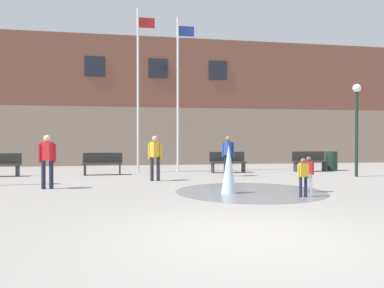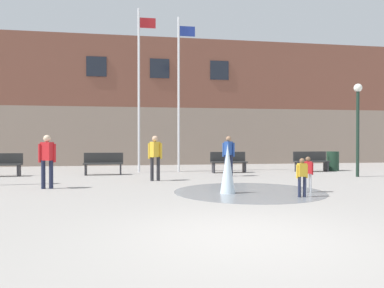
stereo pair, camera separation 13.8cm
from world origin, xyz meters
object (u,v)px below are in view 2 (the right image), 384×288
park_bench_near_trashcan (311,161)px  adult_near_bench (47,157)px  adult_in_red (155,154)px  park_bench_under_right_flagpole (229,162)px  park_bench_left_of_flagpoles (103,163)px  lamp_post_right_lane (358,115)px  child_with_pink_shirt (302,174)px  trash_can (333,161)px  flagpole_right (179,89)px  flagpole_left (140,85)px  teen_by_trashcan (229,153)px  child_running (308,171)px  park_bench_far_left (1,164)px

park_bench_near_trashcan → adult_near_bench: bearing=-157.9°
adult_in_red → park_bench_under_right_flagpole: bearing=-1.9°
park_bench_under_right_flagpole → park_bench_left_of_flagpoles: bearing=-178.4°
park_bench_under_right_flagpole → lamp_post_right_lane: 5.55m
child_with_pink_shirt → park_bench_under_right_flagpole: bearing=-93.6°
park_bench_left_of_flagpoles → adult_near_bench: (-1.33, -4.24, 0.45)m
trash_can → flagpole_right: bearing=174.5°
lamp_post_right_lane → adult_near_bench: bearing=-171.1°
flagpole_left → trash_can: flagpole_left is taller
park_bench_left_of_flagpoles → trash_can: park_bench_left_of_flagpoles is taller
adult_in_red → flagpole_left: size_ratio=0.22×
adult_near_bench → flagpole_left: 6.64m
teen_by_trashcan → park_bench_left_of_flagpoles: bearing=121.3°
child_with_pink_shirt → child_running: bearing=-128.8°
adult_near_bench → trash_can: bearing=-127.3°
adult_near_bench → park_bench_under_right_flagpole: bearing=-115.2°
park_bench_left_of_flagpoles → lamp_post_right_lane: size_ratio=0.44×
park_bench_near_trashcan → teen_by_trashcan: teen_by_trashcan is taller
park_bench_near_trashcan → adult_near_bench: (-10.54, -4.28, 0.45)m
park_bench_left_of_flagpoles → lamp_post_right_lane: 10.36m
flagpole_left → flagpole_right: (1.79, 0.00, -0.15)m
adult_in_red → teen_by_trashcan: same height
flagpole_left → lamp_post_right_lane: size_ratio=2.00×
park_bench_under_right_flagpole → flagpole_left: 5.22m
adult_near_bench → trash_can: adult_near_bench is taller
park_bench_left_of_flagpoles → teen_by_trashcan: teen_by_trashcan is taller
flagpole_left → park_bench_under_right_flagpole: bearing=-12.2°
park_bench_under_right_flagpole → teen_by_trashcan: bearing=-105.0°
child_running → flagpole_left: size_ratio=0.14×
adult_near_bench → child_with_pink_shirt: bearing=-170.9°
park_bench_near_trashcan → flagpole_right: flagpole_right is taller
flagpole_right → trash_can: (7.13, -0.69, -3.29)m
park_bench_far_left → child_running: size_ratio=1.62×
park_bench_left_of_flagpoles → flagpole_right: (3.30, 0.99, 3.26)m
lamp_post_right_lane → park_bench_far_left: bearing=169.9°
teen_by_trashcan → park_bench_near_trashcan: bearing=-22.5°
park_bench_left_of_flagpoles → trash_can: size_ratio=1.78×
park_bench_near_trashcan → flagpole_left: flagpole_left is taller
adult_near_bench → teen_by_trashcan: bearing=-124.6°
lamp_post_right_lane → trash_can: bearing=78.6°
park_bench_under_right_flagpole → park_bench_far_left: bearing=-178.9°
park_bench_near_trashcan → trash_can: park_bench_near_trashcan is taller
park_bench_under_right_flagpole → lamp_post_right_lane: size_ratio=0.44×
park_bench_left_of_flagpoles → trash_can: (10.43, 0.30, -0.03)m
flagpole_right → park_bench_far_left: bearing=-172.1°
park_bench_left_of_flagpoles → park_bench_under_right_flagpole: bearing=1.6°
park_bench_far_left → flagpole_left: flagpole_left is taller
park_bench_far_left → lamp_post_right_lane: (13.84, -2.47, 1.92)m
park_bench_far_left → adult_near_bench: 5.00m
adult_in_red → child_with_pink_shirt: adult_in_red is taller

